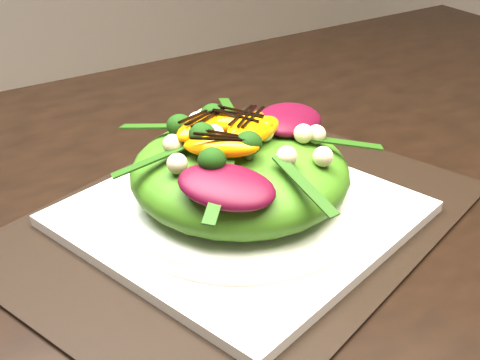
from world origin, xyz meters
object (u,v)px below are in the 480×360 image
placemat (240,220)px  lettuce_mound (240,172)px  dining_table (241,215)px  orange_segment (233,128)px  plate_base (240,213)px  salad_bowl (240,201)px

placemat → lettuce_mound: 0.06m
dining_table → lettuce_mound: 0.09m
lettuce_mound → orange_segment: size_ratio=3.04×
plate_base → salad_bowl: salad_bowl is taller
placemat → orange_segment: (-0.00, 0.01, 0.10)m
salad_bowl → dining_table: bearing=55.7°
dining_table → placemat: (-0.02, -0.04, 0.02)m
salad_bowl → lettuce_mound: 0.03m
dining_table → plate_base: size_ratio=5.45×
plate_base → lettuce_mound: bearing=-90.0°
placemat → plate_base: bearing=0.0°
placemat → plate_base: size_ratio=1.55×
dining_table → lettuce_mound: dining_table is taller
lettuce_mound → orange_segment: bearing=121.2°
plate_base → lettuce_mound: 0.05m
orange_segment → salad_bowl: bearing=-58.8°
placemat → orange_segment: size_ratio=6.50×
dining_table → salad_bowl: 0.06m
salad_bowl → lettuce_mound: size_ratio=1.15×
plate_base → salad_bowl: bearing=0.0°
plate_base → lettuce_mound: (0.00, -0.00, 0.05)m
placemat → lettuce_mound: bearing=-26.6°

